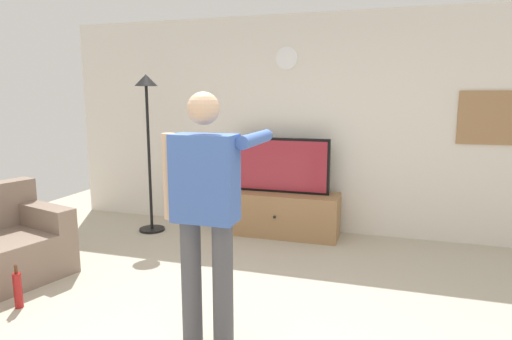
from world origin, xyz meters
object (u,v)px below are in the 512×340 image
at_px(television, 281,165).
at_px(beverage_bottle, 18,290).
at_px(person_standing_nearer_lamp, 206,206).
at_px(tv_stand, 280,214).
at_px(framed_picture, 494,118).
at_px(wall_clock, 287,58).
at_px(floor_lamp, 148,121).

xyz_separation_m(television, beverage_bottle, (-1.57, -2.54, -0.71)).
bearing_deg(beverage_bottle, person_standing_nearer_lamp, -0.83).
relative_size(tv_stand, framed_picture, 1.96).
bearing_deg(person_standing_nearer_lamp, framed_picture, 51.58).
height_order(wall_clock, floor_lamp, wall_clock).
relative_size(tv_stand, wall_clock, 5.24).
xyz_separation_m(television, person_standing_nearer_lamp, (0.12, -2.56, 0.12)).
relative_size(tv_stand, television, 1.21).
bearing_deg(tv_stand, television, 90.00).
bearing_deg(framed_picture, beverage_bottle, -144.60).
distance_m(person_standing_nearer_lamp, beverage_bottle, 1.89).
xyz_separation_m(tv_stand, television, (-0.00, 0.05, 0.60)).
bearing_deg(framed_picture, floor_lamp, -170.97).
distance_m(tv_stand, framed_picture, 2.66).
bearing_deg(wall_clock, floor_lamp, -158.76).
relative_size(wall_clock, beverage_bottle, 0.76).
xyz_separation_m(framed_picture, beverage_bottle, (-3.92, -2.79, -1.32)).
xyz_separation_m(floor_lamp, person_standing_nearer_lamp, (1.73, -2.18, -0.42)).
xyz_separation_m(television, framed_picture, (2.35, 0.25, 0.60)).
distance_m(tv_stand, beverage_bottle, 2.95).
bearing_deg(floor_lamp, television, 13.34).
bearing_deg(wall_clock, framed_picture, 0.12).
height_order(tv_stand, person_standing_nearer_lamp, person_standing_nearer_lamp).
bearing_deg(floor_lamp, person_standing_nearer_lamp, -51.56).
bearing_deg(television, beverage_bottle, -121.70).
bearing_deg(person_standing_nearer_lamp, floor_lamp, 128.44).
bearing_deg(beverage_bottle, wall_clock, 60.60).
bearing_deg(wall_clock, beverage_bottle, -119.40).
distance_m(television, wall_clock, 1.32).
xyz_separation_m(wall_clock, beverage_bottle, (-1.57, -2.78, -2.02)).
bearing_deg(tv_stand, person_standing_nearer_lamp, -87.18).
bearing_deg(floor_lamp, wall_clock, 21.24).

